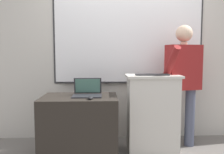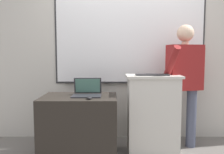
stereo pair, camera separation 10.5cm
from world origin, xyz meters
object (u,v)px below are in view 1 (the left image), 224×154
Objects in this scene: laptop at (87,91)px; lectern_podium at (152,113)px; side_desk at (80,127)px; wireless_keyboard at (152,75)px; person_presenter at (183,77)px; computer_mouse_by_laptop at (90,98)px.

lectern_podium is at bearing 6.80° from laptop.
wireless_keyboard is at bearing 5.76° from side_desk.
person_presenter is 1.31m from computer_mouse_by_laptop.
side_desk is (-0.91, -0.14, -0.12)m from lectern_podium.
computer_mouse_by_laptop is (0.14, -0.20, 0.39)m from side_desk.
laptop is at bearing 178.87° from person_presenter.
wireless_keyboard is 4.05× the size of computer_mouse_by_laptop.
wireless_keyboard is (-0.46, -0.19, 0.05)m from person_presenter.
side_desk is 2.61× the size of laptop.
computer_mouse_by_laptop is (0.05, -0.24, -0.04)m from laptop.
laptop is 0.85× the size of wireless_keyboard.
wireless_keyboard is 0.84m from computer_mouse_by_laptop.
side_desk is at bearing -174.24° from wireless_keyboard.
laptop reaches higher than side_desk.
lectern_podium is at bearing 23.64° from computer_mouse_by_laptop.
person_presenter is 4.03× the size of wireless_keyboard.
lectern_podium reaches higher than computer_mouse_by_laptop.
lectern_podium is at bearing -173.78° from person_presenter.
side_desk is at bearing 179.92° from person_presenter.
person_presenter is 0.50m from wireless_keyboard.
person_presenter is at bearing 11.91° from side_desk.
computer_mouse_by_laptop is (-0.77, -0.34, 0.27)m from lectern_podium.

